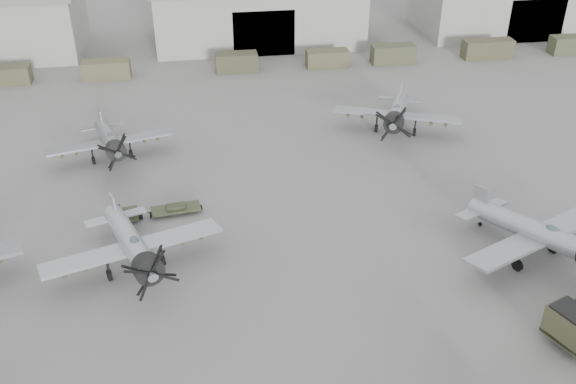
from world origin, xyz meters
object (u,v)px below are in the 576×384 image
aircraft_mid_1 (133,246)px  tug_trailer (145,213)px  aircraft_mid_2 (543,235)px  aircraft_far_0 (110,140)px  aircraft_far_1 (397,113)px

aircraft_mid_1 → tug_trailer: size_ratio=1.83×
aircraft_mid_1 → tug_trailer: bearing=68.9°
aircraft_mid_1 → tug_trailer: 7.33m
aircraft_mid_1 → aircraft_mid_2: size_ratio=1.00×
aircraft_far_0 → aircraft_mid_1: bearing=-94.8°
aircraft_mid_2 → aircraft_far_1: (-4.00, 22.15, -0.04)m
aircraft_mid_2 → tug_trailer: aircraft_mid_2 is taller
aircraft_mid_1 → aircraft_far_1: bearing=19.2°
aircraft_far_1 → tug_trailer: bearing=-132.1°
aircraft_mid_1 → tug_trailer: (0.36, 7.09, -1.81)m
aircraft_far_0 → aircraft_far_1: (27.87, 1.47, 0.22)m
aircraft_far_1 → aircraft_far_0: bearing=-155.0°
aircraft_mid_2 → aircraft_far_1: bearing=76.6°
tug_trailer → aircraft_mid_2: bearing=-26.8°
aircraft_mid_2 → aircraft_far_0: bearing=123.4°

